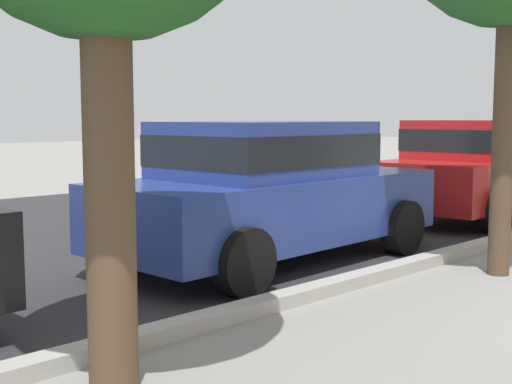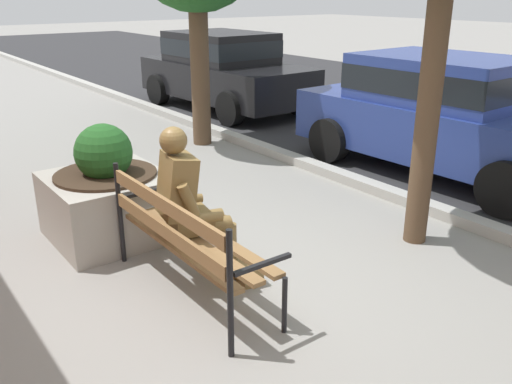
# 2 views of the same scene
# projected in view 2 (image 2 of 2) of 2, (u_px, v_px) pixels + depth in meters

# --- Properties ---
(ground_plane) EXTENTS (80.00, 80.00, 0.00)m
(ground_plane) POSITION_uv_depth(u_px,v_px,m) (221.00, 298.00, 4.48)
(ground_plane) COLOR gray
(curb_stone) EXTENTS (60.00, 0.20, 0.12)m
(curb_stone) POSITION_uv_depth(u_px,v_px,m) (439.00, 211.00, 6.09)
(curb_stone) COLOR #B2AFA8
(curb_stone) RESTS_ON ground
(park_bench) EXTENTS (1.80, 0.54, 0.95)m
(park_bench) POSITION_uv_depth(u_px,v_px,m) (184.00, 235.00, 4.34)
(park_bench) COLOR olive
(park_bench) RESTS_ON ground
(bronze_statue_seated) EXTENTS (0.74, 0.79, 1.37)m
(bronze_statue_seated) POSITION_uv_depth(u_px,v_px,m) (195.00, 208.00, 4.54)
(bronze_statue_seated) COLOR olive
(bronze_statue_seated) RESTS_ON ground
(concrete_planter) EXTENTS (1.11, 1.11, 1.17)m
(concrete_planter) POSITION_uv_depth(u_px,v_px,m) (108.00, 196.00, 5.45)
(concrete_planter) COLOR #A8A399
(concrete_planter) RESTS_ON ground
(parked_car_black) EXTENTS (4.16, 2.04, 1.56)m
(parked_car_black) POSITION_uv_depth(u_px,v_px,m) (223.00, 68.00, 11.37)
(parked_car_black) COLOR black
(parked_car_black) RESTS_ON ground
(parked_car_blue) EXTENTS (4.16, 2.04, 1.56)m
(parked_car_blue) POSITION_uv_depth(u_px,v_px,m) (445.00, 111.00, 7.32)
(parked_car_blue) COLOR navy
(parked_car_blue) RESTS_ON ground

